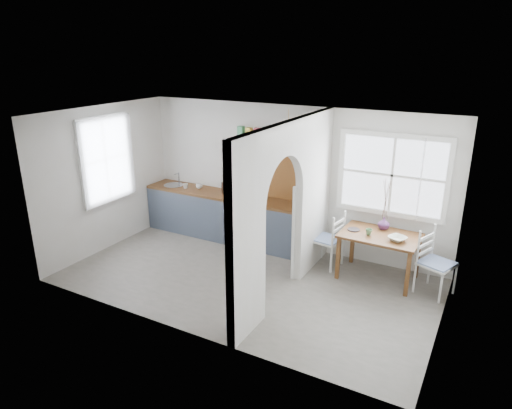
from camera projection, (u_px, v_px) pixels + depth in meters
The scene contains 26 objects.
floor at pixel (246, 280), 7.31m from camera, with size 5.80×3.20×0.01m, color gray.
ceiling at pixel (245, 117), 6.46m from camera, with size 5.80×3.20×0.01m, color silver.
walls at pixel (246, 203), 6.89m from camera, with size 5.81×3.21×2.60m.
partition at pixel (290, 200), 6.57m from camera, with size 0.12×3.20×2.60m.
kitchen_window at pixel (105, 160), 8.07m from camera, with size 0.10×1.16×1.50m, color white, non-canonical shape.
nook_window at pixel (392, 175), 7.26m from camera, with size 1.76×0.10×1.30m, color white, non-canonical shape.
counter at pixel (230, 216), 8.77m from camera, with size 3.50×0.60×0.90m.
sink at pixel (174, 186), 9.20m from camera, with size 0.40×0.40×0.02m, color #B0B4BF.
backsplash at pixel (279, 174), 8.27m from camera, with size 1.65×0.03×0.90m, color brown.
shelf at pixel (278, 139), 7.98m from camera, with size 1.75×0.20×0.21m.
pendant_lamp at pixel (288, 152), 7.58m from camera, with size 0.26×0.26×0.16m, color beige.
utensil_rail at pixel (307, 185), 7.31m from camera, with size 0.02×0.02×0.50m, color #B0B4BF.
dining_table at pixel (378, 256), 7.26m from camera, with size 1.21×0.80×0.75m, color #5A3616, non-canonical shape.
chair_left at pixel (327, 239), 7.67m from camera, with size 0.44×0.44×0.97m, color silver, non-canonical shape.
chair_right at pixel (437, 263), 6.77m from camera, with size 0.46×0.46×1.01m, color silver, non-canonical shape.
kettle at pixel (298, 200), 7.89m from camera, with size 0.22×0.17×0.26m, color white, non-canonical shape.
mug_a at pixel (186, 186), 8.97m from camera, with size 0.10×0.10×0.10m, color silver.
mug_b at pixel (199, 186), 8.96m from camera, with size 0.13×0.13×0.10m, color white.
knife_block at pixel (226, 188), 8.65m from camera, with size 0.10×0.15×0.23m, color black.
jar at pixel (232, 190), 8.59m from camera, with size 0.11×0.11×0.18m, color tan.
towel_magenta at pixel (304, 249), 7.76m from camera, with size 0.02×0.03×0.50m, color #B52B61.
towel_orange at pixel (304, 251), 7.75m from camera, with size 0.02×0.03×0.51m, color orange.
bowl at pixel (397, 239), 6.91m from camera, with size 0.26×0.26×0.06m, color beige.
table_cup at pixel (369, 232), 7.12m from camera, with size 0.10×0.10×0.10m, color #548656.
plate at pixel (354, 229), 7.32m from camera, with size 0.19×0.19×0.02m, color black.
vase at pixel (384, 223), 7.33m from camera, with size 0.19×0.19×0.20m, color #4C2551.
Camera 1 is at (3.27, -5.64, 3.53)m, focal length 32.00 mm.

